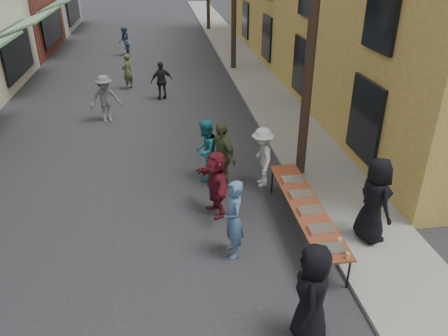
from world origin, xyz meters
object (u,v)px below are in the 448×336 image
object	(u,v)px
serving_table	(305,206)
server	(375,200)
utility_pole_near	(314,11)
guest_front_a	(312,295)
catering_tray_sausage	(332,249)
guest_front_c	(206,151)

from	to	relation	value
serving_table	server	size ratio (longest dim) A/B	2.05
server	utility_pole_near	bearing A→B (deg)	1.35
guest_front_a	utility_pole_near	bearing A→B (deg)	-175.59
serving_table	guest_front_a	size ratio (longest dim) A/B	2.13
serving_table	guest_front_a	xyz separation A→B (m)	(-0.83, -2.93, 0.23)
guest_front_a	server	world-z (taller)	server
catering_tray_sausage	guest_front_a	xyz separation A→B (m)	(-0.83, -1.28, 0.15)
guest_front_a	server	distance (m)	3.24
utility_pole_near	guest_front_c	xyz separation A→B (m)	(-2.70, 0.14, -3.62)
utility_pole_near	guest_front_a	distance (m)	6.89
guest_front_a	serving_table	bearing A→B (deg)	-175.89
utility_pole_near	catering_tray_sausage	bearing A→B (deg)	-99.70
guest_front_c	server	size ratio (longest dim) A/B	0.90
guest_front_a	server	bearing A→B (deg)	158.01
utility_pole_near	serving_table	size ratio (longest dim) A/B	2.25
guest_front_c	utility_pole_near	bearing A→B (deg)	112.89
utility_pole_near	server	size ratio (longest dim) A/B	4.61
guest_front_a	guest_front_c	world-z (taller)	guest_front_a
guest_front_c	serving_table	bearing A→B (deg)	59.79
catering_tray_sausage	guest_front_c	distance (m)	4.95
utility_pole_near	guest_front_a	xyz separation A→B (m)	(-1.59, -5.68, -3.56)
serving_table	guest_front_c	bearing A→B (deg)	123.89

